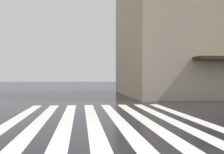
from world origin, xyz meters
name	(u,v)px	position (x,y,z in m)	size (l,w,h in m)	color
ground_plane	(99,152)	(0.00, 0.00, 0.00)	(220.00, 220.00, 0.00)	black
zebra_crossing	(107,122)	(4.00, -0.55, 0.00)	(13.00, 7.50, 0.01)	silver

